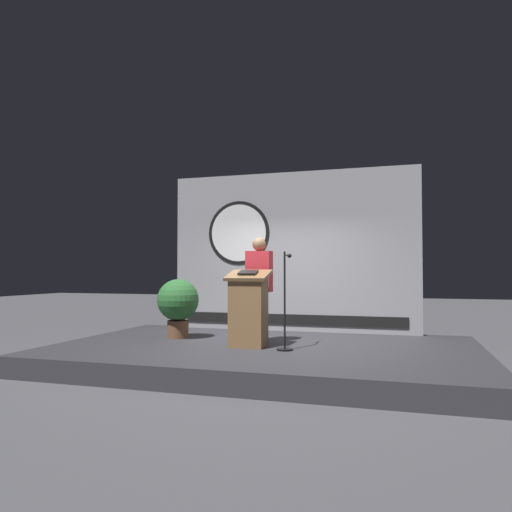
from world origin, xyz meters
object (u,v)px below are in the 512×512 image
Objects in this scene: podium at (248,309)px; microphone_stand at (285,316)px; potted_plant at (178,303)px; speaker_person at (259,289)px.

microphone_stand is at bearing -10.11° from podium.
potted_plant is at bearing 158.59° from podium.
podium is at bearing -21.41° from potted_plant.
speaker_person is 1.50m from potted_plant.
microphone_stand is at bearing -45.75° from speaker_person.
speaker_person is 0.90m from microphone_stand.
podium is 1.55m from potted_plant.
speaker_person reaches higher than microphone_stand.
microphone_stand is (0.60, -0.11, -0.07)m from podium.
speaker_person reaches higher than potted_plant.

